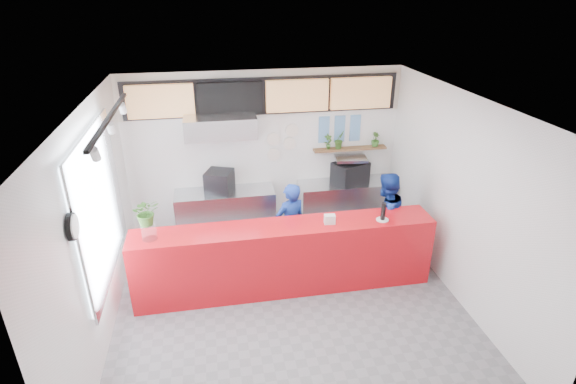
# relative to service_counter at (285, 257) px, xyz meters

# --- Properties ---
(floor) EXTENTS (5.00, 5.00, 0.00)m
(floor) POSITION_rel_service_counter_xyz_m (0.00, -0.40, -0.55)
(floor) COLOR slate
(floor) RESTS_ON ground
(ceiling) EXTENTS (5.00, 5.00, 0.00)m
(ceiling) POSITION_rel_service_counter_xyz_m (0.00, -0.40, 2.45)
(ceiling) COLOR silver
(wall_back) EXTENTS (5.00, 0.00, 5.00)m
(wall_back) POSITION_rel_service_counter_xyz_m (0.00, 2.10, 0.95)
(wall_back) COLOR white
(wall_back) RESTS_ON ground
(wall_left) EXTENTS (0.00, 5.00, 5.00)m
(wall_left) POSITION_rel_service_counter_xyz_m (-2.50, -0.40, 0.95)
(wall_left) COLOR white
(wall_left) RESTS_ON ground
(wall_right) EXTENTS (0.00, 5.00, 5.00)m
(wall_right) POSITION_rel_service_counter_xyz_m (2.50, -0.40, 0.95)
(wall_right) COLOR white
(wall_right) RESTS_ON ground
(service_counter) EXTENTS (4.50, 0.60, 1.10)m
(service_counter) POSITION_rel_service_counter_xyz_m (0.00, 0.00, 0.00)
(service_counter) COLOR red
(service_counter) RESTS_ON ground
(cream_band) EXTENTS (5.00, 0.02, 0.80)m
(cream_band) POSITION_rel_service_counter_xyz_m (0.00, 2.09, 2.05)
(cream_band) COLOR beige
(cream_band) RESTS_ON wall_back
(prep_bench) EXTENTS (1.80, 0.60, 0.90)m
(prep_bench) POSITION_rel_service_counter_xyz_m (-0.80, 1.80, -0.10)
(prep_bench) COLOR #B2B5BA
(prep_bench) RESTS_ON ground
(panini_oven) EXTENTS (0.58, 0.58, 0.40)m
(panini_oven) POSITION_rel_service_counter_xyz_m (-0.88, 1.80, 0.55)
(panini_oven) COLOR black
(panini_oven) RESTS_ON prep_bench
(extraction_hood) EXTENTS (1.20, 0.70, 0.35)m
(extraction_hood) POSITION_rel_service_counter_xyz_m (-0.80, 1.75, 1.60)
(extraction_hood) COLOR #B2B5BA
(extraction_hood) RESTS_ON ceiling
(hood_lip) EXTENTS (1.20, 0.69, 0.31)m
(hood_lip) POSITION_rel_service_counter_xyz_m (-0.80, 1.75, 1.40)
(hood_lip) COLOR #B2B5BA
(hood_lip) RESTS_ON ceiling
(right_bench) EXTENTS (1.80, 0.60, 0.90)m
(right_bench) POSITION_rel_service_counter_xyz_m (1.50, 1.80, -0.10)
(right_bench) COLOR #B2B5BA
(right_bench) RESTS_ON ground
(espresso_machine) EXTENTS (0.75, 0.66, 0.40)m
(espresso_machine) POSITION_rel_service_counter_xyz_m (1.56, 1.80, 0.55)
(espresso_machine) COLOR black
(espresso_machine) RESTS_ON right_bench
(espresso_tray) EXTENTS (0.62, 0.46, 0.05)m
(espresso_tray) POSITION_rel_service_counter_xyz_m (1.56, 1.80, 0.83)
(espresso_tray) COLOR #AAAEB2
(espresso_tray) RESTS_ON espresso_machine
(herb_shelf) EXTENTS (1.40, 0.18, 0.04)m
(herb_shelf) POSITION_rel_service_counter_xyz_m (1.60, 2.00, 0.95)
(herb_shelf) COLOR brown
(herb_shelf) RESTS_ON wall_back
(menu_board_far_left) EXTENTS (1.10, 0.10, 0.55)m
(menu_board_far_left) POSITION_rel_service_counter_xyz_m (-1.75, 1.98, 2.00)
(menu_board_far_left) COLOR tan
(menu_board_far_left) RESTS_ON wall_back
(menu_board_mid_left) EXTENTS (1.10, 0.10, 0.55)m
(menu_board_mid_left) POSITION_rel_service_counter_xyz_m (-0.59, 1.98, 2.00)
(menu_board_mid_left) COLOR black
(menu_board_mid_left) RESTS_ON wall_back
(menu_board_mid_right) EXTENTS (1.10, 0.10, 0.55)m
(menu_board_mid_right) POSITION_rel_service_counter_xyz_m (0.57, 1.98, 2.00)
(menu_board_mid_right) COLOR tan
(menu_board_mid_right) RESTS_ON wall_back
(menu_board_far_right) EXTENTS (1.10, 0.10, 0.55)m
(menu_board_far_right) POSITION_rel_service_counter_xyz_m (1.73, 1.98, 2.00)
(menu_board_far_right) COLOR tan
(menu_board_far_right) RESTS_ON wall_back
(soffit) EXTENTS (4.80, 0.04, 0.65)m
(soffit) POSITION_rel_service_counter_xyz_m (0.00, 2.06, 2.00)
(soffit) COLOR black
(soffit) RESTS_ON wall_back
(window_pane) EXTENTS (0.04, 2.20, 1.90)m
(window_pane) POSITION_rel_service_counter_xyz_m (-2.47, -0.10, 1.15)
(window_pane) COLOR silver
(window_pane) RESTS_ON wall_left
(window_frame) EXTENTS (0.03, 2.30, 2.00)m
(window_frame) POSITION_rel_service_counter_xyz_m (-2.45, -0.10, 1.15)
(window_frame) COLOR #B2B5BA
(window_frame) RESTS_ON wall_left
(wall_clock_rim) EXTENTS (0.05, 0.30, 0.30)m
(wall_clock_rim) POSITION_rel_service_counter_xyz_m (-2.46, -1.30, 1.50)
(wall_clock_rim) COLOR black
(wall_clock_rim) RESTS_ON wall_left
(wall_clock_face) EXTENTS (0.02, 0.26, 0.26)m
(wall_clock_face) POSITION_rel_service_counter_xyz_m (-2.43, -1.30, 1.50)
(wall_clock_face) COLOR white
(wall_clock_face) RESTS_ON wall_left
(track_rail) EXTENTS (0.05, 2.40, 0.04)m
(track_rail) POSITION_rel_service_counter_xyz_m (-2.10, -0.40, 2.39)
(track_rail) COLOR black
(track_rail) RESTS_ON ceiling
(dec_plate_a) EXTENTS (0.24, 0.03, 0.24)m
(dec_plate_a) POSITION_rel_service_counter_xyz_m (0.15, 2.07, 1.20)
(dec_plate_a) COLOR silver
(dec_plate_a) RESTS_ON wall_back
(dec_plate_b) EXTENTS (0.24, 0.03, 0.24)m
(dec_plate_b) POSITION_rel_service_counter_xyz_m (0.45, 2.07, 1.10)
(dec_plate_b) COLOR silver
(dec_plate_b) RESTS_ON wall_back
(dec_plate_c) EXTENTS (0.24, 0.03, 0.24)m
(dec_plate_c) POSITION_rel_service_counter_xyz_m (0.15, 2.07, 0.90)
(dec_plate_c) COLOR silver
(dec_plate_c) RESTS_ON wall_back
(dec_plate_d) EXTENTS (0.24, 0.03, 0.24)m
(dec_plate_d) POSITION_rel_service_counter_xyz_m (0.50, 2.07, 1.35)
(dec_plate_d) COLOR silver
(dec_plate_d) RESTS_ON wall_back
(photo_frame_a) EXTENTS (0.20, 0.02, 0.25)m
(photo_frame_a) POSITION_rel_service_counter_xyz_m (1.10, 2.08, 1.45)
(photo_frame_a) COLOR #598CBF
(photo_frame_a) RESTS_ON wall_back
(photo_frame_b) EXTENTS (0.20, 0.02, 0.25)m
(photo_frame_b) POSITION_rel_service_counter_xyz_m (1.40, 2.08, 1.45)
(photo_frame_b) COLOR #598CBF
(photo_frame_b) RESTS_ON wall_back
(photo_frame_c) EXTENTS (0.20, 0.02, 0.25)m
(photo_frame_c) POSITION_rel_service_counter_xyz_m (1.70, 2.08, 1.45)
(photo_frame_c) COLOR #598CBF
(photo_frame_c) RESTS_ON wall_back
(photo_frame_d) EXTENTS (0.20, 0.02, 0.25)m
(photo_frame_d) POSITION_rel_service_counter_xyz_m (1.10, 2.08, 1.20)
(photo_frame_d) COLOR #598CBF
(photo_frame_d) RESTS_ON wall_back
(photo_frame_e) EXTENTS (0.20, 0.02, 0.25)m
(photo_frame_e) POSITION_rel_service_counter_xyz_m (1.40, 2.08, 1.20)
(photo_frame_e) COLOR #598CBF
(photo_frame_e) RESTS_ON wall_back
(photo_frame_f) EXTENTS (0.20, 0.02, 0.25)m
(photo_frame_f) POSITION_rel_service_counter_xyz_m (1.70, 2.08, 1.20)
(photo_frame_f) COLOR #598CBF
(photo_frame_f) RESTS_ON wall_back
(staff_center) EXTENTS (0.64, 0.53, 1.49)m
(staff_center) POSITION_rel_service_counter_xyz_m (0.19, 0.60, 0.20)
(staff_center) COLOR navy
(staff_center) RESTS_ON ground
(staff_right) EXTENTS (0.96, 0.87, 1.60)m
(staff_right) POSITION_rel_service_counter_xyz_m (1.75, 0.48, 0.25)
(staff_right) COLOR navy
(staff_right) RESTS_ON ground
(herb_a) EXTENTS (0.17, 0.13, 0.29)m
(herb_a) POSITION_rel_service_counter_xyz_m (1.17, 2.00, 1.11)
(herb_a) COLOR #356122
(herb_a) RESTS_ON herb_shelf
(herb_b) EXTENTS (0.24, 0.22, 0.34)m
(herb_b) POSITION_rel_service_counter_xyz_m (1.38, 2.00, 1.14)
(herb_b) COLOR #356122
(herb_b) RESTS_ON herb_shelf
(herb_d) EXTENTS (0.19, 0.19, 0.27)m
(herb_d) POSITION_rel_service_counter_xyz_m (2.09, 2.00, 1.11)
(herb_d) COLOR #356122
(herb_d) RESTS_ON herb_shelf
(glass_vase) EXTENTS (0.21, 0.21, 0.25)m
(glass_vase) POSITION_rel_service_counter_xyz_m (-1.91, -0.03, 0.68)
(glass_vase) COLOR silver
(glass_vase) RESTS_ON service_counter
(basil_vase) EXTENTS (0.42, 0.39, 0.40)m
(basil_vase) POSITION_rel_service_counter_xyz_m (-1.91, -0.03, 0.97)
(basil_vase) COLOR #356122
(basil_vase) RESTS_ON glass_vase
(napkin_holder) EXTENTS (0.17, 0.11, 0.14)m
(napkin_holder) POSITION_rel_service_counter_xyz_m (0.66, -0.05, 0.62)
(napkin_holder) COLOR silver
(napkin_holder) RESTS_ON service_counter
(white_plate) EXTENTS (0.21, 0.21, 0.01)m
(white_plate) POSITION_rel_service_counter_xyz_m (1.47, -0.10, 0.56)
(white_plate) COLOR silver
(white_plate) RESTS_ON service_counter
(pepper_mill) EXTENTS (0.09, 0.09, 0.27)m
(pepper_mill) POSITION_rel_service_counter_xyz_m (1.47, -0.10, 0.70)
(pepper_mill) COLOR black
(pepper_mill) RESTS_ON white_plate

